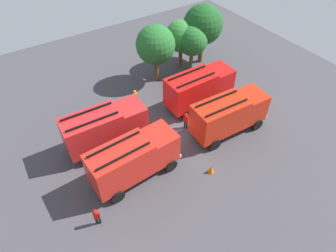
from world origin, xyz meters
The scene contains 14 objects.
ground_plane centered at (0.00, 0.00, 0.00)m, with size 47.30×47.30×0.00m, color #423F44.
fire_truck_0 centered at (-4.56, -2.18, 2.15)m, with size 7.32×3.07×3.88m.
fire_truck_1 centered at (4.92, -2.28, 2.15)m, with size 7.30×3.00×3.88m.
fire_truck_2 centered at (-4.92, 2.17, 2.15)m, with size 7.27×2.93×3.88m.
fire_truck_3 centered at (5.13, 2.27, 2.15)m, with size 7.23×2.82×3.88m.
firefighter_0 centered at (-8.70, -4.41, 0.90)m, with size 0.47×0.34×1.62m.
firefighter_1 centered at (-0.12, 5.82, 0.89)m, with size 0.26×0.43×1.60m.
firefighter_2 centered at (2.08, 0.15, 0.94)m, with size 0.42×0.48×1.68m.
tree_0 centered at (3.87, 8.28, 4.30)m, with size 4.12×4.12×6.39m.
tree_1 centered at (7.82, 9.31, 3.74)m, with size 3.59×3.59×5.57m.
tree_2 centered at (8.46, 8.07, 3.60)m, with size 3.45×3.45×5.35m.
tree_3 centered at (10.37, 8.74, 4.66)m, with size 4.47×4.47×6.92m.
traffic_cone_0 centered at (0.76, -5.22, 0.36)m, with size 0.51×0.51×0.73m, color #F2600C.
traffic_cone_1 centered at (-1.53, 5.48, 0.29)m, with size 0.41×0.41×0.59m, color #F2600C.
Camera 1 is at (-10.23, -15.69, 19.40)m, focal length 31.60 mm.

